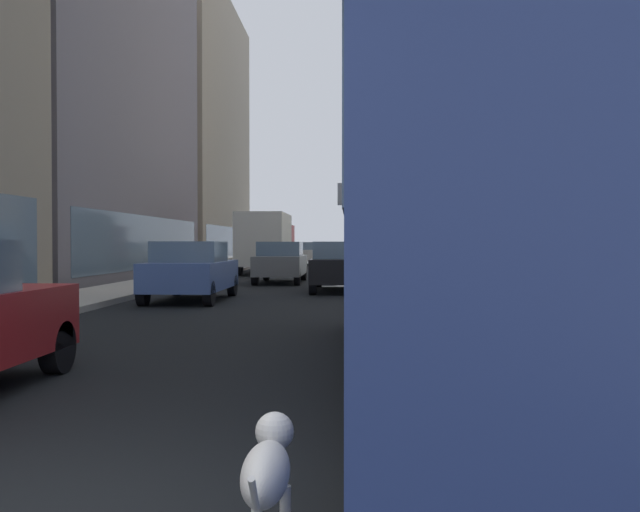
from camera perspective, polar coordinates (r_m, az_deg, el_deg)
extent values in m
plane|color=black|center=(38.41, 0.16, -1.28)|extent=(120.00, 120.00, 0.00)
cube|color=#ADA89E|center=(39.06, -8.22, -1.14)|extent=(2.40, 110.00, 0.15)
cube|color=#ADA89E|center=(38.60, 8.65, -1.17)|extent=(2.40, 110.00, 0.15)
cube|color=slate|center=(33.43, -13.61, 1.08)|extent=(0.08, 18.38, 2.40)
cube|color=#A0937F|center=(57.04, -11.36, 9.81)|extent=(8.18, 20.84, 20.51)
cube|color=slate|center=(55.55, -7.25, 1.10)|extent=(0.08, 18.75, 2.40)
cube|color=#B2A893|center=(37.61, 19.11, 15.79)|extent=(11.76, 21.37, 22.34)
cube|color=slate|center=(35.15, 9.81, 1.10)|extent=(0.08, 19.23, 2.40)
cube|color=#4C515B|center=(58.07, 12.89, 9.48)|extent=(11.75, 19.04, 20.17)
cube|color=slate|center=(56.69, 7.03, 1.10)|extent=(0.08, 17.13, 2.40)
cube|color=#33478C|center=(8.25, 11.21, 1.67)|extent=(2.55, 11.50, 2.75)
cube|color=slate|center=(8.27, 11.23, 5.10)|extent=(2.57, 11.04, 0.90)
cube|color=black|center=(13.95, 7.63, -3.19)|extent=(2.55, 0.16, 0.44)
cylinder|color=black|center=(11.76, 3.09, -4.22)|extent=(0.30, 1.00, 1.00)
cylinder|color=black|center=(11.99, 13.94, -4.15)|extent=(0.30, 1.00, 1.00)
cylinder|color=black|center=(4.15, 4.28, -14.11)|extent=(0.30, 1.00, 1.00)
cube|color=silver|center=(13.34, 1.61, 5.01)|extent=(0.08, 0.24, 0.40)
cube|color=slate|center=(27.88, -3.18, -0.75)|extent=(1.79, 4.42, 0.75)
cube|color=slate|center=(27.65, -3.23, 0.59)|extent=(1.65, 1.99, 0.55)
cylinder|color=black|center=(29.77, -4.35, -1.35)|extent=(0.22, 0.64, 0.64)
cylinder|color=black|center=(29.62, -1.33, -1.36)|extent=(0.22, 0.64, 0.64)
cylinder|color=black|center=(26.21, -5.28, -1.69)|extent=(0.22, 0.64, 0.64)
cylinder|color=black|center=(26.05, -1.85, -1.70)|extent=(0.22, 0.64, 0.64)
cube|color=silver|center=(50.86, -0.62, 0.09)|extent=(1.79, 3.95, 0.75)
cube|color=slate|center=(50.66, -0.64, 0.82)|extent=(1.64, 1.78, 0.55)
cylinder|color=black|center=(52.47, -1.39, -0.29)|extent=(0.22, 0.64, 0.64)
cylinder|color=black|center=(52.39, 0.32, -0.29)|extent=(0.22, 0.64, 0.64)
cylinder|color=black|center=(49.36, -1.63, -0.38)|extent=(0.22, 0.64, 0.64)
cylinder|color=black|center=(49.28, 0.19, -0.38)|extent=(0.22, 0.64, 0.64)
cube|color=black|center=(23.29, 1.62, -1.11)|extent=(1.81, 4.70, 0.75)
cube|color=slate|center=(23.04, 1.61, 0.49)|extent=(1.66, 2.11, 0.55)
cylinder|color=black|center=(25.26, -0.12, -1.79)|extent=(0.22, 0.64, 0.64)
cylinder|color=black|center=(25.24, 3.49, -1.79)|extent=(0.22, 0.64, 0.64)
cylinder|color=black|center=(21.40, -0.59, -2.31)|extent=(0.22, 0.64, 0.64)
cylinder|color=black|center=(21.38, 3.67, -2.31)|extent=(0.22, 0.64, 0.64)
cube|color=#B7BABF|center=(50.25, 3.90, 0.07)|extent=(1.74, 4.58, 0.75)
cube|color=slate|center=(50.02, 3.91, 0.81)|extent=(1.60, 2.06, 0.55)
cylinder|color=black|center=(52.12, 3.01, -0.30)|extent=(0.22, 0.64, 0.64)
cylinder|color=black|center=(52.16, 4.68, -0.30)|extent=(0.22, 0.64, 0.64)
cylinder|color=black|center=(48.37, 3.06, -0.41)|extent=(0.22, 0.64, 0.64)
cylinder|color=black|center=(48.41, 4.85, -0.41)|extent=(0.22, 0.64, 0.64)
cylinder|color=black|center=(9.20, -20.43, -6.91)|extent=(0.22, 0.64, 0.64)
cube|color=#4C6BB7|center=(19.63, -10.32, -1.53)|extent=(1.88, 4.32, 0.75)
cube|color=slate|center=(19.41, -10.47, 0.36)|extent=(1.73, 1.94, 0.55)
cylinder|color=black|center=(21.54, -11.44, -2.31)|extent=(0.22, 0.64, 0.64)
cylinder|color=black|center=(21.20, -7.09, -2.35)|extent=(0.22, 0.64, 0.64)
cylinder|color=black|center=(18.18, -14.09, -2.94)|extent=(0.22, 0.64, 0.64)
cylinder|color=black|center=(17.78, -8.96, -3.01)|extent=(0.22, 0.64, 0.64)
cube|color=#A51919|center=(39.47, -3.85, 0.96)|extent=(2.30, 2.00, 2.10)
cube|color=silver|center=(35.74, -4.51, 1.35)|extent=(2.30, 5.50, 2.60)
cylinder|color=black|center=(39.61, -5.30, -0.56)|extent=(0.28, 0.90, 0.90)
cylinder|color=black|center=(39.39, -2.39, -0.56)|extent=(0.28, 0.90, 0.90)
cylinder|color=black|center=(34.17, -6.55, -0.82)|extent=(0.28, 0.90, 0.90)
cylinder|color=black|center=(33.91, -3.18, -0.83)|extent=(0.28, 0.90, 0.90)
ellipsoid|color=white|center=(3.39, -4.40, -17.10)|extent=(0.22, 0.60, 0.26)
sphere|color=white|center=(3.73, -3.68, -13.96)|extent=(0.20, 0.20, 0.20)
sphere|color=black|center=(3.75, -4.59, -13.58)|extent=(0.07, 0.07, 0.07)
sphere|color=black|center=(3.74, -2.71, -13.63)|extent=(0.07, 0.07, 0.07)
cylinder|color=white|center=(3.00, -5.37, -18.56)|extent=(0.03, 0.16, 0.19)
sphere|color=black|center=(3.47, -3.34, -15.99)|extent=(0.04, 0.04, 0.04)
sphere|color=black|center=(3.32, -5.65, -17.16)|extent=(0.04, 0.04, 0.04)
sphere|color=black|center=(3.20, -4.44, -17.09)|extent=(0.04, 0.04, 0.04)
cylinder|color=#1E1E2D|center=(12.07, 21.37, -3.80)|extent=(0.28, 0.28, 0.85)
cylinder|color=#B2A58C|center=(12.03, 21.39, -0.31)|extent=(0.34, 0.34, 0.62)
sphere|color=tan|center=(12.03, 21.41, 1.69)|extent=(0.22, 0.22, 0.22)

